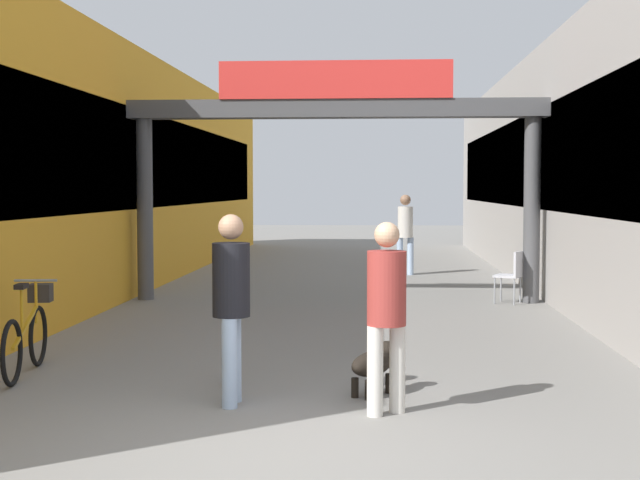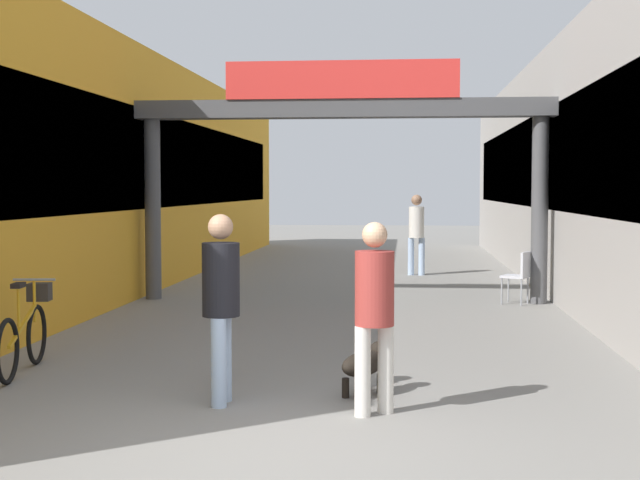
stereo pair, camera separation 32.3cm
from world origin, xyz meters
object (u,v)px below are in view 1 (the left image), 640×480
object	(u,v)px
pedestrian_carrying_crate	(405,229)
bollard_post_metal	(227,331)
pedestrian_companion	(231,296)
cafe_chair_aluminium_nearer	(512,272)
bicycle_orange_second	(28,333)
dog_on_leash	(375,363)
pedestrian_with_dog	(387,305)

from	to	relation	value
pedestrian_carrying_crate	bollard_post_metal	size ratio (longest dim) A/B	1.67
pedestrian_companion	cafe_chair_aluminium_nearer	distance (m)	8.13
pedestrian_carrying_crate	bicycle_orange_second	bearing A→B (deg)	-111.35
dog_on_leash	cafe_chair_aluminium_nearer	distance (m)	7.17
dog_on_leash	cafe_chair_aluminium_nearer	world-z (taller)	cafe_chair_aluminium_nearer
pedestrian_companion	cafe_chair_aluminium_nearer	world-z (taller)	pedestrian_companion
pedestrian_companion	bicycle_orange_second	size ratio (longest dim) A/B	1.03
pedestrian_carrying_crate	cafe_chair_aluminium_nearer	world-z (taller)	pedestrian_carrying_crate
pedestrian_with_dog	bollard_post_metal	xyz separation A→B (m)	(-1.57, 1.03, -0.41)
pedestrian_carrying_crate	bicycle_orange_second	distance (m)	11.80
dog_on_leash	pedestrian_with_dog	bearing A→B (deg)	-82.32
dog_on_leash	bicycle_orange_second	size ratio (longest dim) A/B	0.40
pedestrian_companion	bollard_post_metal	size ratio (longest dim) A/B	1.60
pedestrian_carrying_crate	cafe_chair_aluminium_nearer	xyz separation A→B (m)	(1.67, -4.89, -0.51)
dog_on_leash	pedestrian_carrying_crate	bearing A→B (deg)	86.97
bollard_post_metal	pedestrian_companion	bearing A→B (deg)	-77.13
bollard_post_metal	dog_on_leash	bearing A→B (deg)	-10.99
bollard_post_metal	pedestrian_with_dog	bearing A→B (deg)	-33.10
pedestrian_with_dog	pedestrian_companion	size ratio (longest dim) A/B	0.97
dog_on_leash	bollard_post_metal	xyz separation A→B (m)	(-1.47, 0.29, 0.25)
bicycle_orange_second	pedestrian_with_dog	bearing A→B (deg)	-21.06
pedestrian_with_dog	bicycle_orange_second	xyz separation A→B (m)	(-3.77, 1.45, -0.52)
pedestrian_carrying_crate	cafe_chair_aluminium_nearer	bearing A→B (deg)	-71.18
pedestrian_with_dog	pedestrian_companion	bearing A→B (deg)	170.04
dog_on_leash	bollard_post_metal	size ratio (longest dim) A/B	0.62
pedestrian_carrying_crate	bicycle_orange_second	xyz separation A→B (m)	(-4.29, -10.97, -0.61)
pedestrian_companion	dog_on_leash	size ratio (longest dim) A/B	2.58
cafe_chair_aluminium_nearer	pedestrian_carrying_crate	bearing A→B (deg)	108.82
pedestrian_with_dog	cafe_chair_aluminium_nearer	size ratio (longest dim) A/B	1.88
pedestrian_with_dog	cafe_chair_aluminium_nearer	world-z (taller)	pedestrian_with_dog
dog_on_leash	cafe_chair_aluminium_nearer	bearing A→B (deg)	71.40
pedestrian_companion	bollard_post_metal	world-z (taller)	pedestrian_companion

